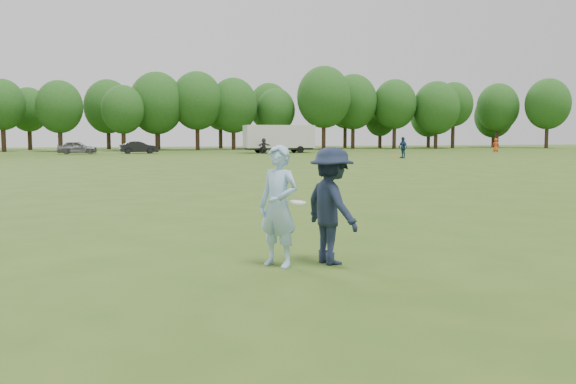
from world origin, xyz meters
The scene contains 12 objects.
ground centered at (0.00, 0.00, 0.00)m, with size 200.00×200.00×0.00m, color #304F16.
thrower centered at (-0.64, 0.36, 0.97)m, with size 0.71×0.47×1.95m, color #99C0EC.
defender centered at (0.24, 0.30, 0.96)m, with size 1.24×0.71×1.91m, color #182035.
player_far_b centered at (21.99, 40.76, 0.96)m, with size 1.12×0.47×1.91m, color navy.
player_far_c centered at (41.83, 55.31, 0.84)m, with size 0.82×0.53×1.67m, color #C94617.
player_far_d centered at (13.08, 56.68, 0.86)m, with size 1.60×0.51×1.73m, color #282828.
car_e centered at (-6.71, 60.80, 0.71)m, with size 1.67×4.15×1.41m, color slate.
car_f centered at (-0.21, 61.18, 0.68)m, with size 1.45×4.15×1.37m, color black.
field_cone centered at (22.55, 43.65, 0.15)m, with size 0.28×0.28×0.30m, color #DB5B0B.
disc_in_play centered at (-0.38, 0.18, 1.04)m, with size 0.33×0.33×0.06m.
cargo_trailer centered at (15.47, 59.13, 1.78)m, with size 9.00×2.75×3.20m.
treeline centered at (2.81, 76.90, 6.26)m, with size 130.35×18.39×11.74m.
Camera 1 is at (-3.19, -8.97, 2.11)m, focal length 38.00 mm.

